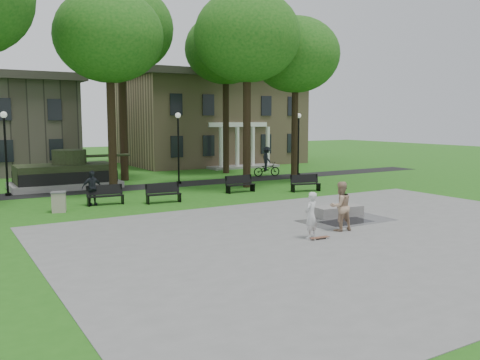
# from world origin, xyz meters

# --- Properties ---
(ground) EXTENTS (120.00, 120.00, 0.00)m
(ground) POSITION_xyz_m (0.00, 0.00, 0.00)
(ground) COLOR #225C15
(ground) RESTS_ON ground
(plaza) EXTENTS (22.00, 16.00, 0.02)m
(plaza) POSITION_xyz_m (0.00, -5.00, 0.01)
(plaza) COLOR gray
(plaza) RESTS_ON ground
(footpath) EXTENTS (44.00, 2.60, 0.01)m
(footpath) POSITION_xyz_m (0.00, 12.00, 0.01)
(footpath) COLOR black
(footpath) RESTS_ON ground
(building_right) EXTENTS (17.00, 12.00, 8.60)m
(building_right) POSITION_xyz_m (10.00, 26.00, 4.34)
(building_right) COLOR #9E8460
(building_right) RESTS_ON ground
(tree_1) EXTENTS (6.20, 6.20, 11.63)m
(tree_1) POSITION_xyz_m (-4.50, 10.50, 8.95)
(tree_1) COLOR black
(tree_1) RESTS_ON ground
(tree_2) EXTENTS (6.60, 6.60, 12.16)m
(tree_2) POSITION_xyz_m (3.50, 8.50, 9.32)
(tree_2) COLOR black
(tree_2) RESTS_ON ground
(tree_3) EXTENTS (6.00, 6.00, 11.19)m
(tree_3) POSITION_xyz_m (8.00, 9.50, 8.60)
(tree_3) COLOR black
(tree_3) RESTS_ON ground
(tree_4) EXTENTS (7.20, 7.20, 13.50)m
(tree_4) POSITION_xyz_m (-2.00, 16.00, 10.39)
(tree_4) COLOR black
(tree_4) RESTS_ON ground
(tree_5) EXTENTS (6.40, 6.40, 12.44)m
(tree_5) POSITION_xyz_m (6.50, 16.50, 9.67)
(tree_5) COLOR black
(tree_5) RESTS_ON ground
(lamp_left) EXTENTS (0.36, 0.36, 4.73)m
(lamp_left) POSITION_xyz_m (-10.00, 12.30, 2.79)
(lamp_left) COLOR black
(lamp_left) RESTS_ON ground
(lamp_mid) EXTENTS (0.36, 0.36, 4.73)m
(lamp_mid) POSITION_xyz_m (0.50, 12.30, 2.79)
(lamp_mid) COLOR black
(lamp_mid) RESTS_ON ground
(lamp_right) EXTENTS (0.36, 0.36, 4.73)m
(lamp_right) POSITION_xyz_m (10.50, 12.30, 2.79)
(lamp_right) COLOR black
(lamp_right) RESTS_ON ground
(tank_monument) EXTENTS (7.45, 3.40, 2.40)m
(tank_monument) POSITION_xyz_m (-6.46, 14.00, 0.86)
(tank_monument) COLOR gray
(tank_monument) RESTS_ON ground
(puddle) EXTENTS (2.20, 1.20, 0.00)m
(puddle) POSITION_xyz_m (1.29, -3.02, 0.02)
(puddle) COLOR black
(puddle) RESTS_ON plaza
(concrete_block) EXTENTS (2.28, 1.18, 0.45)m
(concrete_block) POSITION_xyz_m (1.84, -1.85, 0.24)
(concrete_block) COLOR gray
(concrete_block) RESTS_ON plaza
(skateboard) EXTENTS (0.79, 0.24, 0.07)m
(skateboard) POSITION_xyz_m (-1.68, -4.86, 0.06)
(skateboard) COLOR brown
(skateboard) RESTS_ON plaza
(skateboarder) EXTENTS (0.73, 0.61, 1.70)m
(skateboarder) POSITION_xyz_m (-1.86, -4.57, 0.87)
(skateboarder) COLOR silver
(skateboarder) RESTS_ON plaza
(friend_watching) EXTENTS (0.99, 0.80, 1.92)m
(friend_watching) POSITION_xyz_m (-0.09, -4.17, 0.98)
(friend_watching) COLOR tan
(friend_watching) RESTS_ON plaza
(pedestrian_walker) EXTENTS (1.05, 0.51, 1.75)m
(pedestrian_walker) POSITION_xyz_m (-6.74, 6.75, 0.87)
(pedestrian_walker) COLOR black
(pedestrian_walker) RESTS_ON ground
(cyclist) EXTENTS (2.16, 1.28, 2.25)m
(cyclist) POSITION_xyz_m (8.01, 12.92, 0.92)
(cyclist) COLOR black
(cyclist) RESTS_ON ground
(park_bench_0) EXTENTS (1.83, 0.68, 1.00)m
(park_bench_0) POSITION_xyz_m (-6.15, 6.55, 0.52)
(park_bench_0) COLOR black
(park_bench_0) RESTS_ON ground
(park_bench_1) EXTENTS (1.83, 0.68, 1.00)m
(park_bench_1) POSITION_xyz_m (-3.39, 5.62, 0.52)
(park_bench_1) COLOR black
(park_bench_1) RESTS_ON ground
(park_bench_2) EXTENTS (1.81, 0.55, 1.00)m
(park_bench_2) POSITION_xyz_m (1.96, 6.80, 0.52)
(park_bench_2) COLOR black
(park_bench_2) RESTS_ON ground
(park_bench_3) EXTENTS (1.85, 0.88, 1.00)m
(park_bench_3) POSITION_xyz_m (5.50, 5.13, 0.52)
(park_bench_3) COLOR black
(park_bench_3) RESTS_ON ground
(trash_bin) EXTENTS (0.82, 0.82, 0.96)m
(trash_bin) POSITION_xyz_m (-8.58, 5.64, 0.49)
(trash_bin) COLOR #A19984
(trash_bin) RESTS_ON ground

